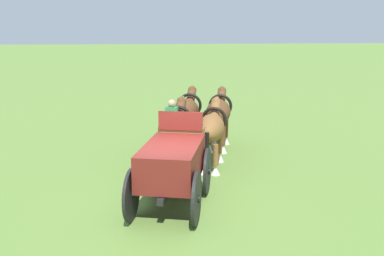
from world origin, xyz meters
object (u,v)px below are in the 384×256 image
object	(u,v)px
draft_horse_lead_off	(219,113)
show_wagon	(173,162)
draft_horse_rear_off	(211,129)
draft_horse_lead_near	(186,112)
draft_horse_rear_near	(174,128)

from	to	relation	value
draft_horse_lead_off	show_wagon	bearing A→B (deg)	159.38
draft_horse_rear_off	show_wagon	bearing A→B (deg)	155.06
draft_horse_rear_off	draft_horse_lead_off	xyz separation A→B (m)	(2.51, -0.65, 0.06)
show_wagon	draft_horse_rear_off	distance (m)	3.64
show_wagon	draft_horse_lead_near	world-z (taller)	show_wagon
show_wagon	draft_horse_lead_near	bearing A→B (deg)	-8.57
draft_horse_rear_near	draft_horse_lead_near	size ratio (longest dim) A/B	0.96
draft_horse_lead_near	draft_horse_lead_off	xyz separation A→B (m)	(-0.32, -1.26, 0.01)
show_wagon	draft_horse_rear_off	world-z (taller)	show_wagon
draft_horse_lead_near	draft_horse_lead_off	size ratio (longest dim) A/B	1.08
draft_horse_rear_near	draft_horse_lead_off	xyz separation A→B (m)	(2.19, -1.91, 0.07)
draft_horse_lead_near	draft_horse_lead_off	distance (m)	1.30
draft_horse_lead_near	draft_horse_rear_near	bearing A→B (deg)	165.45
draft_horse_lead_near	draft_horse_lead_off	world-z (taller)	draft_horse_lead_off
draft_horse_rear_near	draft_horse_lead_off	size ratio (longest dim) A/B	1.04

